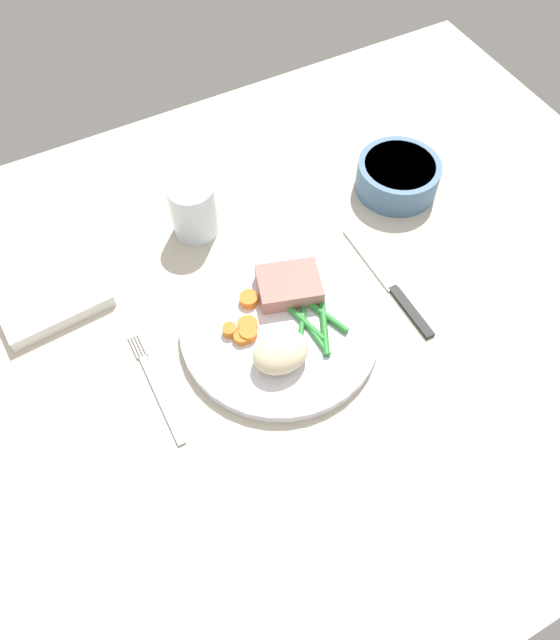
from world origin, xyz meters
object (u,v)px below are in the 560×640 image
Objects in this scene: dinner_plate at (280,327)px; knife at (389,283)px; meat_portion at (289,285)px; napkin at (51,295)px; salad_bowl at (398,175)px; fork at (157,387)px; water_glass at (194,212)px.

dinner_plate is 1.26× the size of knife.
napkin is (-28.29, 14.51, -1.90)cm from meat_portion.
salad_bowl is 52.51cm from napkin.
knife is (16.70, -0.29, -0.60)cm from dinner_plate.
fork is at bearing -179.14° from dinner_plate.
knife is 18.48cm from salad_bowl.
knife is 1.47× the size of napkin.
dinner_plate reaches higher than fork.
water_glass is (-19.39, 21.27, 3.34)cm from knife.
fork is 1.19× the size of napkin.
knife is at bearing -0.98° from dinner_plate.
knife is (33.90, -0.03, -0.00)cm from fork.
water_glass reaches higher than knife.
fork is at bearing -124.35° from water_glass.
meat_portion is at bearing 164.46° from knife.
meat_portion is 0.40× the size of knife.
water_glass reaches higher than meat_portion.
salad_bowl is (30.20, -6.50, -0.84)cm from water_glass.
fork is at bearing -177.40° from knife.
napkin is at bearing 143.20° from dinner_plate.
meat_portion is 26.20cm from salad_bowl.
fork is at bearing -168.22° from meat_portion.
dinner_plate is 1.55× the size of fork.
water_glass is 0.60× the size of napkin.
meat_portion is at bearing -27.15° from napkin.
dinner_plate is 2.09× the size of salad_bowl.
dinner_plate is 3.18× the size of meat_portion.
meat_portion reaches higher than fork.
salad_bowl is at bearing 27.77° from dinner_plate.
water_glass is (-2.69, 20.98, 2.74)cm from dinner_plate.
meat_portion is (3.48, 4.06, 2.07)cm from dinner_plate.
water_glass reaches higher than salad_bowl.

